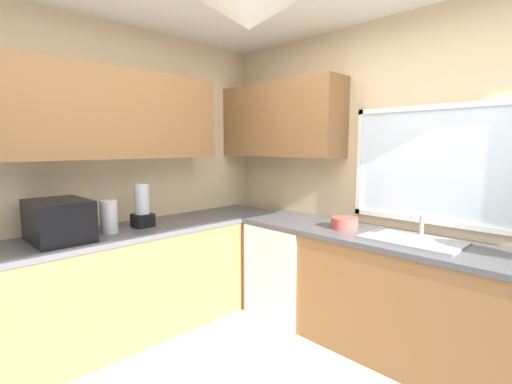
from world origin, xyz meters
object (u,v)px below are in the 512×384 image
object	(u,v)px
microwave	(59,221)
sink_assembly	(412,239)
dishwasher	(290,268)
blender_appliance	(142,208)
bowl	(345,223)
kettle	(109,217)

from	to	relation	value
microwave	sink_assembly	xyz separation A→B (m)	(1.75, 1.77, -0.13)
dishwasher	blender_appliance	distance (m)	1.43
microwave	blender_appliance	distance (m)	0.63
sink_assembly	bowl	world-z (taller)	sink_assembly
bowl	blender_appliance	world-z (taller)	blender_appliance
microwave	dishwasher	bearing A→B (deg)	69.21
microwave	bowl	distance (m)	2.14
bowl	blender_appliance	xyz separation A→B (m)	(-1.21, -1.14, 0.12)
microwave	kettle	world-z (taller)	microwave
blender_appliance	dishwasher	bearing A→B (deg)	59.23
kettle	bowl	xyz separation A→B (m)	(1.19, 1.42, -0.08)
sink_assembly	dishwasher	bearing A→B (deg)	-178.11
kettle	bowl	world-z (taller)	kettle
dishwasher	sink_assembly	distance (m)	1.19
microwave	kettle	distance (m)	0.34
microwave	bowl	size ratio (longest dim) A/B	2.24
dishwasher	microwave	xyz separation A→B (m)	(-0.66, -1.74, 0.61)
kettle	microwave	bearing A→B (deg)	-93.33
bowl	microwave	bearing A→B (deg)	-124.28
dishwasher	bowl	size ratio (longest dim) A/B	3.94
kettle	dishwasher	bearing A→B (deg)	65.35
dishwasher	blender_appliance	bearing A→B (deg)	-120.77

